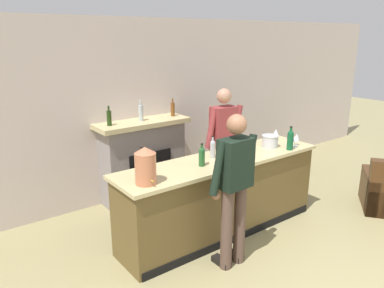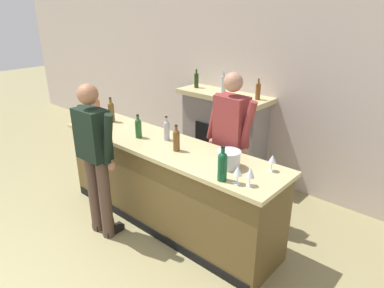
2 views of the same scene
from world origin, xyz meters
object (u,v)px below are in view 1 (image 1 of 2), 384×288
object	(u,v)px
potted_plant_corner	(289,155)
wine_glass_back_row	(276,132)
wine_bottle_port_short	(213,148)
wine_bottle_chardonnay_pale	(290,139)
copper_dispenser	(145,165)
wine_glass_by_dispenser	(297,137)
wine_bottle_rose_blush	(238,147)
person_bartender	(223,144)
fireplace_stone	(143,160)
person_customer	(234,185)
wine_glass_front_left	(295,139)
wine_bottle_burgundy_dark	(202,156)
ice_bucket_steel	(270,141)
wine_bottle_cabernet_heavy	(142,163)

from	to	relation	value
potted_plant_corner	wine_glass_back_row	xyz separation A→B (m)	(-1.42, -0.85, 0.84)
wine_bottle_port_short	wine_bottle_chardonnay_pale	distance (m)	1.11
copper_dispenser	wine_glass_by_dispenser	size ratio (longest dim) A/B	2.31
wine_bottle_rose_blush	wine_bottle_chardonnay_pale	bearing A→B (deg)	-15.66
wine_bottle_rose_blush	person_bartender	bearing A→B (deg)	65.10
fireplace_stone	copper_dispenser	bearing A→B (deg)	-118.52
potted_plant_corner	wine_glass_back_row	bearing A→B (deg)	-149.19
person_customer	wine_glass_front_left	distance (m)	1.58
wine_glass_by_dispenser	wine_glass_front_left	bearing A→B (deg)	-154.64
wine_bottle_burgundy_dark	wine_bottle_port_short	world-z (taller)	wine_bottle_port_short
potted_plant_corner	wine_bottle_chardonnay_pale	bearing A→B (deg)	-141.94
wine_glass_by_dispenser	ice_bucket_steel	bearing A→B (deg)	153.19
wine_bottle_cabernet_heavy	wine_bottle_chardonnay_pale	world-z (taller)	wine_bottle_cabernet_heavy
person_bartender	wine_glass_back_row	world-z (taller)	person_bartender
fireplace_stone	wine_bottle_chardonnay_pale	xyz separation A→B (m)	(1.27, -1.75, 0.51)
potted_plant_corner	copper_dispenser	size ratio (longest dim) A/B	1.76
copper_dispenser	wine_bottle_rose_blush	bearing A→B (deg)	3.86
wine_bottle_cabernet_heavy	wine_bottle_chardonnay_pale	distance (m)	2.10
copper_dispenser	wine_bottle_cabernet_heavy	xyz separation A→B (m)	(0.09, 0.23, -0.05)
fireplace_stone	wine_glass_back_row	xyz separation A→B (m)	(1.51, -1.30, 0.48)
wine_glass_back_row	wine_glass_front_left	bearing A→B (deg)	-102.92
wine_glass_by_dispenser	potted_plant_corner	bearing A→B (deg)	40.65
wine_bottle_cabernet_heavy	wine_bottle_burgundy_dark	size ratio (longest dim) A/B	1.18
wine_bottle_cabernet_heavy	ice_bucket_steel	bearing A→B (deg)	-2.89
wine_bottle_burgundy_dark	person_customer	bearing A→B (deg)	-92.04
fireplace_stone	potted_plant_corner	distance (m)	2.98
potted_plant_corner	wine_bottle_port_short	xyz separation A→B (m)	(-2.71, -0.94, 0.85)
person_bartender	copper_dispenser	distance (m)	1.82
wine_bottle_port_short	fireplace_stone	bearing A→B (deg)	98.90
wine_glass_by_dispenser	person_customer	bearing A→B (deg)	-164.07
potted_plant_corner	wine_glass_by_dispenser	xyz separation A→B (m)	(-1.42, -1.22, 0.85)
fireplace_stone	copper_dispenser	world-z (taller)	fireplace_stone
person_customer	wine_bottle_port_short	size ratio (longest dim) A/B	6.12
wine_glass_by_dispenser	wine_bottle_rose_blush	bearing A→B (deg)	172.24
wine_bottle_cabernet_heavy	wine_glass_back_row	size ratio (longest dim) A/B	2.02
fireplace_stone	wine_glass_by_dispenser	world-z (taller)	fireplace_stone
copper_dispenser	wine_bottle_port_short	xyz separation A→B (m)	(1.11, 0.24, -0.07)
copper_dispenser	wine_glass_back_row	distance (m)	2.42
potted_plant_corner	person_customer	distance (m)	3.53
wine_bottle_cabernet_heavy	wine_bottle_port_short	xyz separation A→B (m)	(1.02, 0.01, -0.02)
wine_bottle_burgundy_dark	wine_glass_front_left	world-z (taller)	wine_bottle_burgundy_dark
potted_plant_corner	wine_bottle_rose_blush	world-z (taller)	wine_bottle_rose_blush
ice_bucket_steel	wine_bottle_cabernet_heavy	world-z (taller)	wine_bottle_cabernet_heavy
copper_dispenser	wine_glass_back_row	bearing A→B (deg)	7.89
copper_dispenser	wine_bottle_chardonnay_pale	xyz separation A→B (m)	(2.16, -0.12, -0.05)
wine_bottle_burgundy_dark	wine_bottle_chardonnay_pale	distance (m)	1.37
wine_bottle_burgundy_dark	wine_glass_back_row	xyz separation A→B (m)	(1.59, 0.25, -0.01)
person_bartender	wine_bottle_port_short	xyz separation A→B (m)	(-0.57, -0.44, 0.14)
potted_plant_corner	wine_bottle_rose_blush	bearing A→B (deg)	-155.79
fireplace_stone	wine_bottle_rose_blush	xyz separation A→B (m)	(0.51, -1.54, 0.49)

